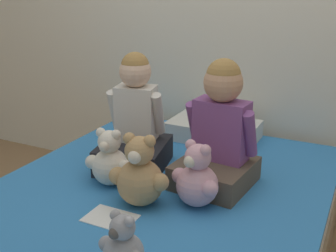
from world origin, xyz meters
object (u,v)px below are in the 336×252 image
at_px(child_on_left, 135,125).
at_px(child_on_right, 219,133).
at_px(teddy_bear_held_by_right_child, 197,179).
at_px(bed, 152,237).
at_px(sign_card, 110,218).
at_px(pillow_at_headboard, 214,130).
at_px(teddy_bear_held_by_left_child, 110,161).
at_px(teddy_bear_between_children, 140,175).
at_px(teddy_bear_at_foot_of_bed, 123,248).

xyz_separation_m(child_on_left, child_on_right, (0.46, 0.01, 0.03)).
relative_size(child_on_left, teddy_bear_held_by_right_child, 2.03).
xyz_separation_m(bed, sign_card, (-0.05, -0.27, 0.24)).
bearing_deg(sign_card, pillow_at_headboard, 87.39).
bearing_deg(bed, teddy_bear_held_by_left_child, -178.57).
relative_size(teddy_bear_between_children, sign_card, 1.57).
distance_m(bed, sign_card, 0.37).
bearing_deg(sign_card, child_on_right, 61.86).
distance_m(child_on_left, teddy_bear_held_by_left_child, 0.27).
height_order(teddy_bear_held_by_left_child, teddy_bear_held_by_right_child, teddy_bear_held_by_right_child).
height_order(bed, teddy_bear_at_foot_of_bed, teddy_bear_at_foot_of_bed).
height_order(child_on_right, pillow_at_headboard, child_on_right).
bearing_deg(bed, pillow_at_headboard, 90.00).
height_order(child_on_right, teddy_bear_held_by_left_child, child_on_right).
bearing_deg(teddy_bear_held_by_left_child, pillow_at_headboard, 66.98).
bearing_deg(pillow_at_headboard, teddy_bear_between_children, -89.93).
distance_m(child_on_left, child_on_right, 0.46).
xyz_separation_m(bed, child_on_left, (-0.23, 0.25, 0.47)).
height_order(teddy_bear_at_foot_of_bed, pillow_at_headboard, teddy_bear_at_foot_of_bed).
relative_size(teddy_bear_held_by_left_child, teddy_bear_at_foot_of_bed, 1.27).
height_order(child_on_right, teddy_bear_held_by_right_child, child_on_right).
xyz_separation_m(teddy_bear_held_by_right_child, teddy_bear_between_children, (-0.23, -0.10, 0.01)).
xyz_separation_m(pillow_at_headboard, sign_card, (-0.05, -1.08, -0.05)).
bearing_deg(teddy_bear_between_children, child_on_left, 115.59).
bearing_deg(child_on_right, pillow_at_headboard, 117.84).
xyz_separation_m(teddy_bear_held_by_right_child, sign_card, (-0.28, -0.27, -0.12)).
xyz_separation_m(teddy_bear_held_by_left_child, pillow_at_headboard, (0.23, 0.82, -0.06)).
distance_m(bed, teddy_bear_held_by_right_child, 0.43).
distance_m(teddy_bear_held_by_right_child, teddy_bear_between_children, 0.25).
bearing_deg(child_on_right, teddy_bear_held_by_right_child, -85.39).
height_order(teddy_bear_held_by_right_child, sign_card, teddy_bear_held_by_right_child).
bearing_deg(teddy_bear_at_foot_of_bed, teddy_bear_held_by_right_child, 96.49).
height_order(teddy_bear_held_by_left_child, pillow_at_headboard, teddy_bear_held_by_left_child).
bearing_deg(bed, child_on_left, 133.12).
relative_size(child_on_left, child_on_right, 0.99).
bearing_deg(child_on_right, sign_card, -112.66).
relative_size(child_on_right, teddy_bear_held_by_right_child, 2.05).
xyz_separation_m(teddy_bear_held_by_left_child, sign_card, (0.18, -0.27, -0.12)).
bearing_deg(child_on_right, teddy_bear_between_children, -117.13).
distance_m(teddy_bear_held_by_right_child, pillow_at_headboard, 0.85).
relative_size(bed, teddy_bear_between_children, 6.14).
height_order(bed, teddy_bear_between_children, teddy_bear_between_children).
bearing_deg(child_on_right, bed, -126.91).
distance_m(bed, child_on_left, 0.58).
relative_size(child_on_right, pillow_at_headboard, 1.13).
bearing_deg(bed, teddy_bear_at_foot_of_bed, -71.22).
xyz_separation_m(bed, teddy_bear_held_by_right_child, (0.23, -0.00, 0.36)).
bearing_deg(teddy_bear_held_by_left_child, bed, -6.19).
relative_size(child_on_right, teddy_bear_held_by_left_child, 2.13).
xyz_separation_m(teddy_bear_between_children, teddy_bear_at_foot_of_bed, (0.18, -0.43, -0.04)).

